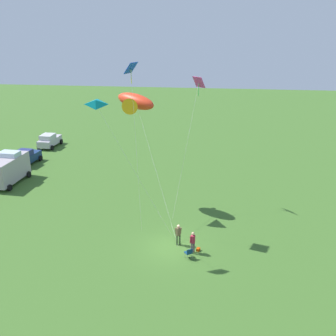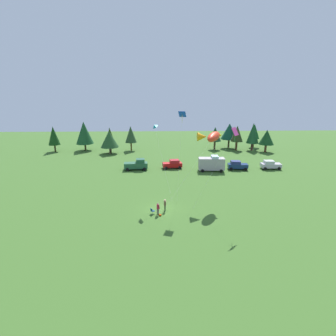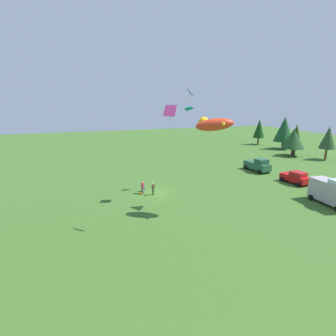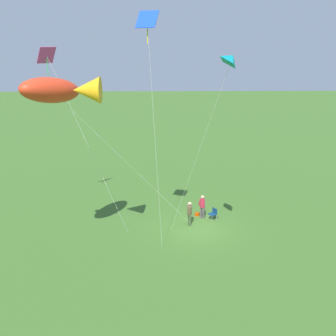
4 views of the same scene
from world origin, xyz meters
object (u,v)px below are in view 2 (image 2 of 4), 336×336
(folding_chair, at_px, (152,211))
(kite_delta_teal, at_px, (154,126))
(person_kite_flyer, at_px, (165,204))
(kite_large_fish, at_px, (211,137))
(backpack_on_grass, at_px, (160,215))
(car_silver_compact, at_px, (270,165))
(car_navy_hatch, at_px, (237,165))
(kite_diamond_rainbow, at_px, (234,134))
(person_spectator, at_px, (158,208))
(truck_green_flatbed, at_px, (137,165))
(kite_diamond_blue, at_px, (182,117))
(car_red_sedan, at_px, (173,164))
(van_motorhome_grey, at_px, (212,163))

(folding_chair, distance_m, kite_delta_teal, 12.52)
(person_kite_flyer, xyz_separation_m, kite_large_fish, (6.98, 4.63, 8.75))
(folding_chair, relative_size, backpack_on_grass, 2.56)
(car_silver_compact, height_order, kite_delta_teal, kite_delta_teal)
(person_kite_flyer, height_order, car_navy_hatch, car_navy_hatch)
(car_silver_compact, relative_size, kite_diamond_rainbow, 0.36)
(person_spectator, relative_size, truck_green_flatbed, 0.34)
(car_navy_hatch, relative_size, kite_diamond_rainbow, 0.37)
(person_spectator, distance_m, kite_diamond_rainbow, 14.08)
(car_silver_compact, bearing_deg, kite_diamond_blue, 40.56)
(folding_chair, relative_size, car_red_sedan, 0.19)
(car_silver_compact, height_order, kite_diamond_blue, kite_diamond_blue)
(backpack_on_grass, relative_size, car_navy_hatch, 0.07)
(car_silver_compact, xyz_separation_m, kite_delta_teal, (-25.01, -14.98, 10.29))
(person_kite_flyer, distance_m, kite_diamond_rainbow, 13.42)
(person_spectator, xyz_separation_m, kite_large_fish, (7.98, 5.82, 8.75))
(person_kite_flyer, xyz_separation_m, car_navy_hatch, (16.19, 20.34, -0.07))
(car_navy_hatch, xyz_separation_m, kite_diamond_blue, (-13.62, -16.46, 11.82))
(van_motorhome_grey, height_order, kite_diamond_rainbow, kite_diamond_rainbow)
(car_red_sedan, height_order, car_navy_hatch, same)
(car_red_sedan, bearing_deg, car_navy_hatch, -12.29)
(car_red_sedan, bearing_deg, kite_diamond_rainbow, -80.01)
(person_spectator, height_order, backpack_on_grass, person_spectator)
(car_silver_compact, bearing_deg, kite_diamond_rainbow, 57.68)
(person_kite_flyer, height_order, car_red_sedan, car_red_sedan)
(person_kite_flyer, xyz_separation_m, backpack_on_grass, (-0.69, -1.59, -0.91))
(truck_green_flatbed, height_order, van_motorhome_grey, van_motorhome_grey)
(backpack_on_grass, relative_size, kite_delta_teal, 0.03)
(truck_green_flatbed, distance_m, car_navy_hatch, 21.87)
(folding_chair, height_order, kite_diamond_rainbow, kite_diamond_rainbow)
(car_silver_compact, bearing_deg, person_kite_flyer, 43.23)
(person_spectator, xyz_separation_m, kite_diamond_rainbow, (9.89, 0.39, 10.02))
(kite_delta_teal, xyz_separation_m, kite_diamond_rainbow, (10.37, -6.25, -0.20))
(van_motorhome_grey, xyz_separation_m, kite_delta_teal, (-11.82, -13.94, 9.60))
(person_kite_flyer, xyz_separation_m, kite_diamond_blue, (2.57, 3.88, 11.75))
(backpack_on_grass, xyz_separation_m, car_navy_hatch, (16.87, 21.93, 0.84))
(van_motorhome_grey, bearing_deg, kite_diamond_rainbow, -90.89)
(backpack_on_grass, bearing_deg, kite_diamond_blue, 59.25)
(truck_green_flatbed, xyz_separation_m, car_red_sedan, (7.89, 0.78, -0.15))
(truck_green_flatbed, bearing_deg, kite_large_fish, -56.80)
(kite_delta_teal, bearing_deg, car_red_sedan, 77.24)
(backpack_on_grass, bearing_deg, person_spectator, 127.83)
(person_spectator, height_order, car_silver_compact, car_silver_compact)
(car_navy_hatch, bearing_deg, truck_green_flatbed, 4.75)
(backpack_on_grass, height_order, car_red_sedan, car_red_sedan)
(truck_green_flatbed, distance_m, van_motorhome_grey, 16.11)
(person_kite_flyer, distance_m, kite_large_fish, 12.12)
(truck_green_flatbed, relative_size, kite_diamond_blue, 0.38)
(backpack_on_grass, distance_m, car_red_sedan, 23.55)
(kite_diamond_rainbow, bearing_deg, car_silver_compact, 55.42)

